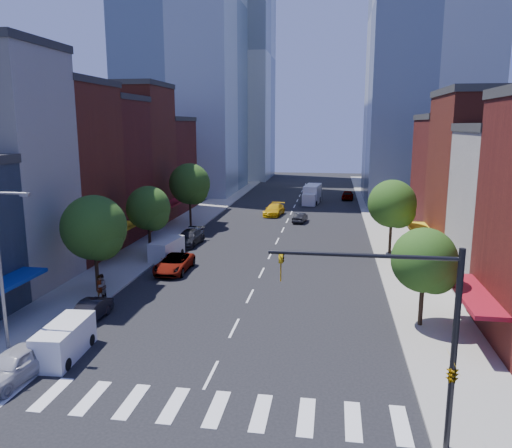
# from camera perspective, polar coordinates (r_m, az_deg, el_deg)

# --- Properties ---
(ground) EXTENTS (220.00, 220.00, 0.00)m
(ground) POSITION_cam_1_polar(r_m,az_deg,el_deg) (26.59, -5.15, -16.79)
(ground) COLOR black
(ground) RESTS_ON ground
(sidewalk_left) EXTENTS (5.00, 120.00, 0.15)m
(sidewalk_left) POSITION_cam_1_polar(r_m,az_deg,el_deg) (66.53, -7.33, 0.44)
(sidewalk_left) COLOR gray
(sidewalk_left) RESTS_ON ground
(sidewalk_right) EXTENTS (5.00, 120.00, 0.15)m
(sidewalk_right) POSITION_cam_1_polar(r_m,az_deg,el_deg) (64.30, 14.60, -0.22)
(sidewalk_right) COLOR gray
(sidewalk_right) RESTS_ON ground
(crosswalk) EXTENTS (19.00, 3.00, 0.01)m
(crosswalk) POSITION_cam_1_polar(r_m,az_deg,el_deg) (24.08, -6.98, -20.05)
(crosswalk) COLOR silver
(crosswalk) RESTS_ON ground
(bldg_left_2) EXTENTS (12.00, 9.00, 16.00)m
(bldg_left_2) POSITION_cam_1_polar(r_m,az_deg,el_deg) (51.09, -23.01, 5.35)
(bldg_left_2) COLOR #5A1E15
(bldg_left_2) RESTS_ON ground
(bldg_left_3) EXTENTS (12.00, 8.00, 15.00)m
(bldg_left_3) POSITION_cam_1_polar(r_m,az_deg,el_deg) (58.50, -18.62, 5.81)
(bldg_left_3) COLOR #501614
(bldg_left_3) RESTS_ON ground
(bldg_left_4) EXTENTS (12.00, 9.00, 17.00)m
(bldg_left_4) POSITION_cam_1_polar(r_m,az_deg,el_deg) (66.07, -15.29, 7.43)
(bldg_left_4) COLOR #5A1E15
(bldg_left_4) RESTS_ON ground
(bldg_left_5) EXTENTS (12.00, 10.00, 13.00)m
(bldg_left_5) POSITION_cam_1_polar(r_m,az_deg,el_deg) (74.96, -12.26, 6.45)
(bldg_left_5) COLOR #501614
(bldg_left_5) RESTS_ON ground
(bldg_right_2) EXTENTS (12.00, 10.00, 15.00)m
(bldg_right_2) POSITION_cam_1_polar(r_m,az_deg,el_deg) (49.38, 26.73, 4.28)
(bldg_right_2) COLOR #5A1E15
(bldg_right_2) RESTS_ON ground
(bldg_right_3) EXTENTS (12.00, 10.00, 13.00)m
(bldg_right_3) POSITION_cam_1_polar(r_m,az_deg,el_deg) (59.03, 23.74, 4.51)
(bldg_right_3) COLOR #501614
(bldg_right_3) RESTS_ON ground
(tower_ne) EXTENTS (18.00, 20.00, 60.00)m
(tower_ne) POSITION_cam_1_polar(r_m,az_deg,el_deg) (87.67, 19.43, 22.21)
(tower_ne) COLOR #9EA5AD
(tower_ne) RESTS_ON ground
(tower_far_w) EXTENTS (18.00, 18.00, 56.00)m
(tower_far_w) POSITION_cam_1_polar(r_m,az_deg,el_deg) (121.12, -2.74, 18.63)
(tower_far_w) COLOR #9EA5AD
(tower_far_w) RESTS_ON ground
(traffic_signal) EXTENTS (7.24, 2.24, 8.00)m
(traffic_signal) POSITION_cam_1_polar(r_m,az_deg,el_deg) (20.46, 20.13, -13.49)
(traffic_signal) COLOR black
(traffic_signal) RESTS_ON sidewalk_right
(streetlight) EXTENTS (2.25, 0.25, 9.00)m
(streetlight) POSITION_cam_1_polar(r_m,az_deg,el_deg) (30.45, -27.01, -3.69)
(streetlight) COLOR slate
(streetlight) RESTS_ON sidewalk_left
(tree_left_near) EXTENTS (4.80, 4.80, 7.30)m
(tree_left_near) POSITION_cam_1_polar(r_m,az_deg,el_deg) (38.56, -17.85, -0.67)
(tree_left_near) COLOR black
(tree_left_near) RESTS_ON sidewalk_left
(tree_left_mid) EXTENTS (4.20, 4.20, 6.65)m
(tree_left_mid) POSITION_cam_1_polar(r_m,az_deg,el_deg) (48.51, -12.06, 1.59)
(tree_left_mid) COLOR black
(tree_left_mid) RESTS_ON sidewalk_left
(tree_left_far) EXTENTS (5.00, 5.00, 7.75)m
(tree_left_far) POSITION_cam_1_polar(r_m,az_deg,el_deg) (61.56, -7.47, 4.39)
(tree_left_far) COLOR black
(tree_left_far) RESTS_ON sidewalk_left
(tree_right_near) EXTENTS (4.00, 4.00, 6.20)m
(tree_right_near) POSITION_cam_1_polar(r_m,az_deg,el_deg) (32.29, 18.93, -4.24)
(tree_right_near) COLOR black
(tree_right_near) RESTS_ON sidewalk_right
(tree_right_far) EXTENTS (4.60, 4.60, 7.20)m
(tree_right_far) POSITION_cam_1_polar(r_m,az_deg,el_deg) (49.59, 15.46, 2.03)
(tree_right_far) COLOR black
(tree_right_far) RESTS_ON sidewalk_right
(parked_car_front) EXTENTS (2.49, 4.92, 1.61)m
(parked_car_front) POSITION_cam_1_polar(r_m,az_deg,el_deg) (28.32, -25.88, -14.30)
(parked_car_front) COLOR #B5B5BA
(parked_car_front) RESTS_ON ground
(parked_car_second) EXTENTS (1.63, 4.05, 1.31)m
(parked_car_second) POSITION_cam_1_polar(r_m,az_deg,el_deg) (34.41, -18.51, -9.44)
(parked_car_second) COLOR black
(parked_car_second) RESTS_ON ground
(parked_car_third) EXTENTS (2.50, 5.42, 1.51)m
(parked_car_third) POSITION_cam_1_polar(r_m,az_deg,el_deg) (43.67, -9.33, -4.46)
(parked_car_third) COLOR #999999
(parked_car_third) RESTS_ON ground
(parked_car_rear) EXTENTS (2.48, 5.46, 1.55)m
(parked_car_rear) POSITION_cam_1_polar(r_m,az_deg,el_deg) (53.11, -7.64, -1.56)
(parked_car_rear) COLOR black
(parked_car_rear) RESTS_ON ground
(cargo_van_near) EXTENTS (2.04, 4.52, 1.88)m
(cargo_van_near) POSITION_cam_1_polar(r_m,az_deg,el_deg) (29.74, -21.14, -12.40)
(cargo_van_near) COLOR white
(cargo_van_near) RESTS_ON ground
(cargo_van_far) EXTENTS (2.24, 4.64, 1.91)m
(cargo_van_far) POSITION_cam_1_polar(r_m,az_deg,el_deg) (47.77, -10.22, -2.89)
(cargo_van_far) COLOR silver
(cargo_van_far) RESTS_ON ground
(taxi) EXTENTS (2.88, 5.67, 1.58)m
(taxi) POSITION_cam_1_polar(r_m,az_deg,el_deg) (69.81, 2.08, 1.63)
(taxi) COLOR #E4B10C
(taxi) RESTS_ON ground
(traffic_car_oncoming) EXTENTS (1.86, 4.00, 1.27)m
(traffic_car_oncoming) POSITION_cam_1_polar(r_m,az_deg,el_deg) (65.09, 5.05, 0.75)
(traffic_car_oncoming) COLOR black
(traffic_car_oncoming) RESTS_ON ground
(traffic_car_far) EXTENTS (2.16, 4.73, 1.57)m
(traffic_car_far) POSITION_cam_1_polar(r_m,az_deg,el_deg) (86.15, 10.43, 3.29)
(traffic_car_far) COLOR #999999
(traffic_car_far) RESTS_ON ground
(box_truck) EXTENTS (2.86, 7.48, 2.94)m
(box_truck) POSITION_cam_1_polar(r_m,az_deg,el_deg) (80.86, 6.41, 3.33)
(box_truck) COLOR silver
(box_truck) RESTS_ON ground
(pedestrian_near) EXTENTS (0.65, 0.75, 1.72)m
(pedestrian_near) POSITION_cam_1_polar(r_m,az_deg,el_deg) (37.85, -17.36, -6.91)
(pedestrian_near) COLOR #999999
(pedestrian_near) RESTS_ON sidewalk_left
(pedestrian_far) EXTENTS (0.68, 0.88, 1.79)m
(pedestrian_far) POSITION_cam_1_polar(r_m,az_deg,el_deg) (37.96, -17.28, -6.80)
(pedestrian_far) COLOR #999999
(pedestrian_far) RESTS_ON sidewalk_left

